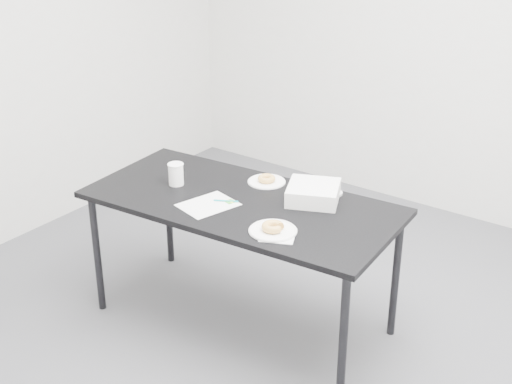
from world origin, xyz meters
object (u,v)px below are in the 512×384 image
Objects in this scene: plate_far at (267,182)px; bakery_box at (313,193)px; table at (242,210)px; pen at (226,201)px; donut_far at (267,179)px; donut_near at (273,227)px; coffee_cup at (176,174)px; scorecard at (208,205)px; plate_near at (273,231)px.

bakery_box is (0.34, -0.05, 0.04)m from plate_far.
table is at bearing -168.07° from bakery_box.
pen is 1.31× the size of donut_far.
donut_near is 0.78m from coffee_cup.
scorecard is 0.45m from plate_near.
coffee_cup is (-0.39, -0.32, 0.06)m from plate_far.
bakery_box is at bearing -8.58° from donut_far.
scorecard is at bearing -18.08° from coffee_cup.
bakery_box is (0.31, 0.22, 0.10)m from table.
coffee_cup is (-0.39, -0.32, 0.04)m from donut_far.
bakery_box is (0.37, 0.29, 0.04)m from pen.
pen reaches higher than scorecard.
donut_far is 0.80× the size of coffee_cup.
table is at bearing 6.30° from coffee_cup.
scorecard is at bearing -100.58° from donut_far.
plate_near is 2.37× the size of donut_far.
donut_far is 0.51m from coffee_cup.
scorecard is (-0.11, -0.15, 0.06)m from table.
donut_near is 1.11× the size of donut_far.
table is at bearing -83.90° from plate_far.
scorecard is at bearing -100.58° from plate_far.
scorecard is 2.83× the size of donut_far.
table is 17.25× the size of donut_far.
plate_near is 0.89× the size of bakery_box.
pen is 1.05× the size of coffee_cup.
donut_far is 0.34m from bakery_box.
plate_near is at bearing -11.15° from coffee_cup.
pen is (0.05, 0.08, 0.01)m from scorecard.
pen is 0.34m from plate_far.
coffee_cup is at bearing 177.13° from scorecard.
donut_near is at bearing -51.93° from plate_far.
pen is 0.42m from plate_near.
coffee_cup is 0.47× the size of bakery_box.
donut_near is 0.42× the size of bakery_box.
plate_near is 0.60m from plate_far.
table is at bearing 149.96° from plate_near.
pen is 0.47m from bakery_box.
scorecard is at bearing -130.39° from table.
table is 13.79× the size of coffee_cup.
bakery_box is at bearing 56.88° from scorecard.
scorecard is 1.07× the size of bakery_box.
plate_far is (0.03, 0.34, -0.00)m from pen.
donut_near is 0.60m from donut_far.
pen is 0.37m from coffee_cup.
table is 8.10× the size of plate_far.
coffee_cup is at bearing 168.85° from plate_near.
pen is at bearing -94.27° from plate_far.
plate_far is at bearing 39.36° from coffee_cup.
donut_near is at bearing -109.81° from bakery_box.
scorecard is 0.10m from pen.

